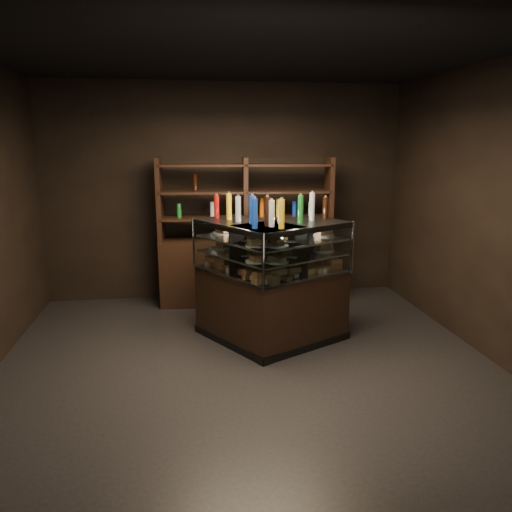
{
  "coord_description": "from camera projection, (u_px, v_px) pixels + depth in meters",
  "views": [
    {
      "loc": [
        -0.6,
        -4.55,
        2.21
      ],
      "look_at": [
        0.15,
        0.52,
        1.02
      ],
      "focal_mm": 35.0,
      "sensor_mm": 36.0,
      "label": 1
    }
  ],
  "objects": [
    {
      "name": "food_display",
      "position": [
        270.0,
        254.0,
        5.39
      ],
      "size": [
        1.41,
        1.07,
        0.42
      ],
      "color": "#B47140",
      "rests_on": "display_case"
    },
    {
      "name": "back_shelving",
      "position": [
        246.0,
        260.0,
        6.84
      ],
      "size": [
        2.35,
        0.58,
        2.0
      ],
      "rotation": [
        0.0,
        0.0,
        -0.07
      ],
      "color": "black",
      "rests_on": "ground"
    },
    {
      "name": "bottles_top",
      "position": [
        270.0,
        210.0,
        5.29
      ],
      "size": [
        1.24,
        0.93,
        0.3
      ],
      "color": "#D8590A",
      "rests_on": "display_case"
    },
    {
      "name": "room_shell",
      "position": [
        248.0,
        171.0,
        4.53
      ],
      "size": [
        5.02,
        5.02,
        3.01
      ],
      "color": "black",
      "rests_on": "ground"
    },
    {
      "name": "potted_conifer",
      "position": [
        300.0,
        287.0,
        6.36
      ],
      "size": [
        0.32,
        0.32,
        0.68
      ],
      "rotation": [
        0.0,
        0.0,
        0.07
      ],
      "color": "black",
      "rests_on": "ground"
    },
    {
      "name": "display_case",
      "position": [
        269.0,
        303.0,
        5.52
      ],
      "size": [
        1.75,
        1.39,
        1.36
      ],
      "rotation": [
        0.0,
        0.0,
        -0.27
      ],
      "color": "black",
      "rests_on": "ground"
    },
    {
      "name": "ground",
      "position": [
        249.0,
        368.0,
        4.97
      ],
      "size": [
        5.0,
        5.0,
        0.0
      ],
      "primitive_type": "plane",
      "color": "black",
      "rests_on": "ground"
    }
  ]
}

